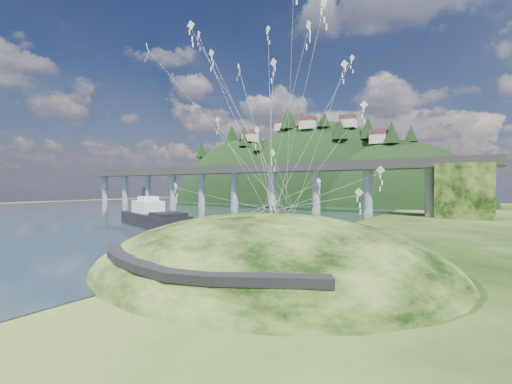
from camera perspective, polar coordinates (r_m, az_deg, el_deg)
The scene contains 10 objects.
ground at distance 37.45m, azimuth -10.41°, elevation -10.85°, with size 320.00×320.00×0.00m, color black.
water at distance 112.84m, azimuth -26.42°, elevation -3.00°, with size 240.00×240.00×0.00m, color #2E4655.
grass_hill at distance 34.56m, azimuth 1.93°, elevation -14.40°, with size 36.00×32.00×13.00m.
footpath at distance 25.13m, azimuth -13.64°, elevation -11.89°, with size 22.29×5.84×0.83m.
bridge at distance 109.56m, azimuth 5.21°, elevation 2.06°, with size 160.00×11.00×15.00m.
far_ridge at distance 164.51m, azimuth 8.56°, elevation -4.28°, with size 153.00×70.00×94.50m.
work_barge at distance 67.91m, azimuth -16.80°, elevation -3.96°, with size 21.89×12.31×7.41m.
wooden_dock at distance 45.20m, azimuth -7.28°, elevation -8.30°, with size 11.89×6.82×0.87m.
kite_flyers at distance 35.71m, azimuth 2.24°, elevation -2.14°, with size 2.61×2.64×1.66m.
kite_swarm at distance 35.26m, azimuth 3.63°, elevation 16.14°, with size 20.73×17.27×21.65m.
Camera 1 is at (25.43, -26.40, 7.68)m, focal length 24.00 mm.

